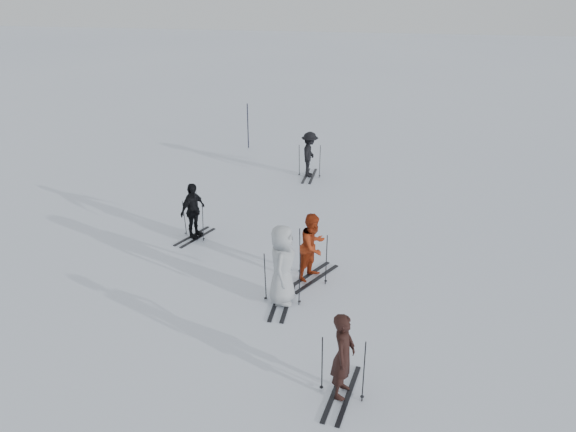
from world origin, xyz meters
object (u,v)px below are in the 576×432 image
object	(u,v)px
skier_red	(313,247)
piste_marker	(248,126)
skier_grey	(282,266)
skier_near_dark	(343,357)
skier_uphill_far	(310,155)
skier_uphill_left	(193,212)

from	to	relation	value
skier_red	piste_marker	bearing A→B (deg)	50.53
skier_red	skier_grey	bearing A→B (deg)	-174.98
skier_near_dark	skier_red	bearing A→B (deg)	24.06
skier_uphill_far	piste_marker	distance (m)	4.51
skier_uphill_left	skier_red	bearing A→B (deg)	-92.75
skier_near_dark	skier_red	distance (m)	4.29
skier_uphill_far	piste_marker	bearing A→B (deg)	45.22
skier_uphill_left	skier_uphill_far	xyz separation A→B (m)	(2.54, 5.84, 0.02)
piste_marker	skier_red	bearing A→B (deg)	-67.91
skier_uphill_left	skier_near_dark	bearing A→B (deg)	-118.47
skier_red	skier_grey	distance (m)	1.37
skier_uphill_far	piste_marker	xyz separation A→B (m)	(-3.17, 3.20, 0.13)
skier_grey	piste_marker	size ratio (longest dim) A/B	0.99
skier_near_dark	piste_marker	world-z (taller)	piste_marker
skier_near_dark	skier_grey	world-z (taller)	skier_grey
skier_near_dark	skier_uphill_far	bearing A→B (deg)	20.04
skier_red	skier_uphill_left	world-z (taller)	skier_red
skier_grey	skier_uphill_left	xyz separation A→B (m)	(-3.18, 2.96, -0.14)
skier_near_dark	skier_grey	distance (m)	3.34
skier_uphill_far	piste_marker	size ratio (longest dim) A/B	0.86
skier_uphill_far	skier_red	bearing A→B (deg)	-170.64
skier_red	skier_uphill_far	size ratio (longest dim) A/B	1.03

